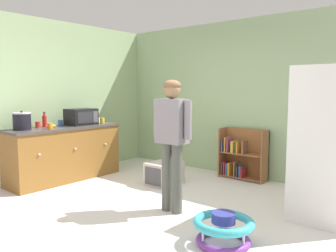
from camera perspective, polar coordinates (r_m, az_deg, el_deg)
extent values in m
plane|color=silver|center=(4.42, -2.08, -13.98)|extent=(12.00, 12.00, 0.00)
cube|color=#99B687|center=(6.09, 12.74, 4.39)|extent=(5.20, 0.06, 2.70)
cube|color=#9BB785|center=(6.67, -14.45, 4.49)|extent=(0.06, 2.99, 2.70)
cube|color=brown|center=(6.05, -16.75, -4.51)|extent=(0.60, 1.88, 0.86)
cube|color=#473E3D|center=(5.98, -16.88, -0.27)|extent=(0.64, 1.92, 0.04)
sphere|color=silver|center=(5.44, -20.48, -4.43)|extent=(0.04, 0.04, 0.04)
sphere|color=silver|center=(5.77, -15.06, -3.66)|extent=(0.04, 0.04, 0.04)
sphere|color=silver|center=(6.14, -10.27, -2.96)|extent=(0.04, 0.04, 0.04)
cube|color=white|center=(4.34, 24.95, -2.80)|extent=(0.70, 0.68, 1.78)
cylinder|color=silver|center=(4.28, 19.69, -1.51)|extent=(0.02, 0.02, 0.50)
cube|color=#333333|center=(4.40, 20.74, 2.62)|extent=(0.01, 0.67, 0.01)
cube|color=brown|center=(6.14, 9.04, -4.20)|extent=(0.02, 0.28, 0.85)
cube|color=brown|center=(5.79, 15.70, -4.99)|extent=(0.02, 0.28, 0.85)
cube|color=brown|center=(6.07, 12.84, -4.41)|extent=(0.80, 0.02, 0.85)
cube|color=brown|center=(6.04, 12.18, -8.28)|extent=(0.76, 0.24, 0.02)
cube|color=brown|center=(5.95, 12.27, -4.50)|extent=(0.76, 0.24, 0.02)
cube|color=#433C3A|center=(6.16, 9.18, -6.87)|extent=(0.02, 0.17, 0.20)
cube|color=#3257A0|center=(6.08, 9.24, -3.33)|extent=(0.02, 0.17, 0.17)
cube|color=red|center=(6.13, 9.57, -6.84)|extent=(0.02, 0.17, 0.22)
cube|color=orange|center=(6.04, 9.72, -2.99)|extent=(0.02, 0.17, 0.25)
cube|color=#275A9B|center=(6.11, 9.97, -6.98)|extent=(0.03, 0.17, 0.21)
cube|color=#8A3F8B|center=(6.02, 10.11, -3.07)|extent=(0.02, 0.17, 0.24)
cube|color=orange|center=(6.09, 10.30, -6.97)|extent=(0.03, 0.17, 0.22)
cube|color=gold|center=(5.99, 10.80, -3.37)|extent=(0.03, 0.17, 0.19)
cube|color=brown|center=(6.03, 11.19, -6.94)|extent=(0.02, 0.17, 0.25)
cube|color=orange|center=(5.97, 11.00, -3.43)|extent=(0.02, 0.17, 0.19)
cube|color=#413935|center=(6.02, 11.60, -7.38)|extent=(0.02, 0.17, 0.17)
cube|color=#2F8346|center=(5.95, 11.49, -3.42)|extent=(0.02, 0.17, 0.20)
cube|color=#3059A2|center=(5.99, 12.09, -7.36)|extent=(0.03, 0.17, 0.19)
cube|color=orange|center=(5.94, 11.61, -3.48)|extent=(0.03, 0.17, 0.19)
cube|color=#B2292B|center=(5.98, 12.30, -7.47)|extent=(0.03, 0.17, 0.17)
cube|color=brown|center=(5.89, 12.52, -3.44)|extent=(0.03, 0.17, 0.22)
cylinder|color=#53564D|center=(4.36, -0.17, -8.35)|extent=(0.13, 0.13, 0.86)
cylinder|color=#53564D|center=(4.26, 1.49, -8.69)|extent=(0.13, 0.13, 0.86)
cube|color=gray|center=(4.18, 0.66, 0.82)|extent=(0.38, 0.22, 0.54)
cylinder|color=gray|center=(4.34, -1.80, 1.36)|extent=(0.09, 0.09, 0.46)
cylinder|color=gray|center=(4.03, 3.30, 0.99)|extent=(0.09, 0.09, 0.46)
sphere|color=#936F4C|center=(4.16, 0.67, 5.95)|extent=(0.21, 0.21, 0.21)
ellipsoid|color=brown|center=(4.17, 0.67, 6.73)|extent=(0.22, 0.22, 0.14)
torus|color=purple|center=(3.62, 9.10, -18.22)|extent=(0.54, 0.54, 0.07)
torus|color=#35AEBB|center=(3.54, 9.15, -15.50)|extent=(0.60, 0.60, 0.08)
cylinder|color=navy|center=(3.53, 9.17, -14.74)|extent=(0.23, 0.23, 0.10)
cylinder|color=silver|center=(3.48, 12.41, -17.63)|extent=(0.02, 0.02, 0.18)
cylinder|color=silver|center=(3.78, 9.18, -15.57)|extent=(0.02, 0.02, 0.18)
cylinder|color=silver|center=(3.48, 5.80, -17.49)|extent=(0.02, 0.02, 0.18)
cube|color=beige|center=(5.56, -0.61, -7.80)|extent=(0.42, 0.54, 0.36)
cube|color=#424247|center=(5.36, -2.55, -8.34)|extent=(0.32, 0.01, 0.27)
cube|color=black|center=(6.17, -14.18, 1.50)|extent=(0.36, 0.48, 0.28)
cube|color=#2D2D33|center=(5.99, -13.51, 1.38)|extent=(0.01, 0.31, 0.20)
cube|color=#515156|center=(6.12, -11.89, 1.52)|extent=(0.01, 0.10, 0.20)
cylinder|color=black|center=(5.69, -22.99, 0.64)|extent=(0.26, 0.26, 0.25)
cylinder|color=silver|center=(5.68, -23.05, 1.97)|extent=(0.27, 0.27, 0.02)
sphere|color=black|center=(5.68, -23.06, 2.19)|extent=(0.03, 0.03, 0.03)
ellipsoid|color=yellow|center=(5.89, -18.78, 0.04)|extent=(0.11, 0.15, 0.04)
ellipsoid|color=yellow|center=(5.88, -18.68, 0.04)|extent=(0.07, 0.16, 0.04)
ellipsoid|color=yellow|center=(5.87, -18.61, 0.03)|extent=(0.07, 0.16, 0.04)
ellipsoid|color=yellow|center=(5.85, -18.58, 0.01)|extent=(0.11, 0.15, 0.04)
cylinder|color=#33753D|center=(6.48, -13.15, 1.30)|extent=(0.07, 0.07, 0.18)
cylinder|color=#33753D|center=(6.48, -13.18, 2.31)|extent=(0.03, 0.03, 0.05)
cylinder|color=black|center=(6.47, -13.18, 2.60)|extent=(0.04, 0.03, 0.02)
cylinder|color=red|center=(6.02, -19.74, 0.73)|extent=(0.07, 0.07, 0.18)
cylinder|color=red|center=(6.01, -19.78, 1.82)|extent=(0.03, 0.03, 0.05)
cylinder|color=black|center=(6.01, -19.79, 2.14)|extent=(0.04, 0.04, 0.02)
cylinder|color=orange|center=(5.64, -18.92, -0.02)|extent=(0.08, 0.08, 0.09)
cylinder|color=white|center=(6.47, -11.58, 0.95)|extent=(0.08, 0.08, 0.09)
cylinder|color=red|center=(5.95, -20.71, 0.23)|extent=(0.08, 0.08, 0.09)
cylinder|color=blue|center=(6.12, -17.36, 0.50)|extent=(0.08, 0.08, 0.09)
cylinder|color=yellow|center=(6.39, -10.81, 0.90)|extent=(0.08, 0.08, 0.09)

